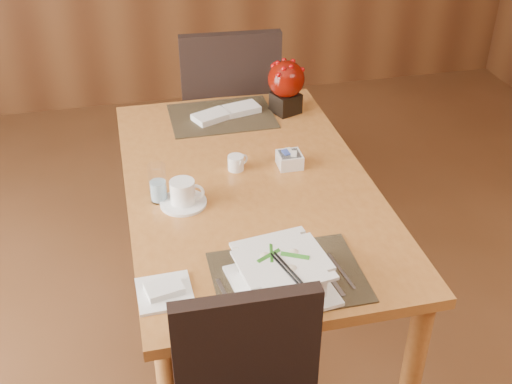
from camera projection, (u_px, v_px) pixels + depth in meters
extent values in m
cube|color=#BC7434|center=(249.00, 186.00, 2.39)|extent=(0.90, 1.50, 0.04)
cylinder|color=#BC7434|center=(139.00, 186.00, 3.08)|extent=(0.07, 0.07, 0.71)
cylinder|color=#BC7434|center=(411.00, 379.00, 2.10)|extent=(0.07, 0.07, 0.71)
cylinder|color=#BC7434|center=(295.00, 167.00, 3.23)|extent=(0.07, 0.07, 0.71)
cube|color=black|center=(288.00, 277.00, 1.93)|extent=(0.45, 0.33, 0.01)
cube|color=black|center=(222.00, 116.00, 2.82)|extent=(0.45, 0.33, 0.01)
cube|color=white|center=(282.00, 287.00, 1.88)|extent=(0.31, 0.31, 0.01)
cube|color=white|center=(282.00, 273.00, 1.85)|extent=(0.22, 0.22, 0.09)
cylinder|color=#C4BC69|center=(282.00, 273.00, 1.85)|extent=(0.18, 0.18, 0.08)
cylinder|color=white|center=(183.00, 203.00, 2.25)|extent=(0.17, 0.17, 0.01)
cylinder|color=white|center=(183.00, 192.00, 2.23)|extent=(0.11, 0.11, 0.08)
cylinder|color=black|center=(182.00, 183.00, 2.21)|extent=(0.08, 0.08, 0.01)
cylinder|color=white|center=(158.00, 183.00, 2.23)|extent=(0.07, 0.07, 0.14)
cube|color=white|center=(290.00, 160.00, 2.46)|extent=(0.09, 0.09, 0.05)
cube|color=black|center=(286.00, 103.00, 2.84)|extent=(0.14, 0.14, 0.09)
sphere|color=#770D04|center=(286.00, 79.00, 2.78)|extent=(0.16, 0.16, 0.16)
cube|color=white|center=(165.00, 293.00, 1.86)|extent=(0.16, 0.16, 0.01)
cube|color=black|center=(247.00, 359.00, 1.75)|extent=(0.40, 0.06, 0.46)
cube|color=black|center=(227.00, 123.00, 3.35)|extent=(0.51, 0.51, 0.06)
cube|color=black|center=(231.00, 88.00, 3.00)|extent=(0.47, 0.08, 0.53)
cylinder|color=black|center=(258.00, 145.00, 3.68)|extent=(0.04, 0.04, 0.45)
cylinder|color=black|center=(271.00, 182.00, 3.35)|extent=(0.04, 0.04, 0.45)
cylinder|color=black|center=(189.00, 150.00, 3.63)|extent=(0.04, 0.04, 0.45)
cylinder|color=black|center=(195.00, 189.00, 3.30)|extent=(0.04, 0.04, 0.45)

